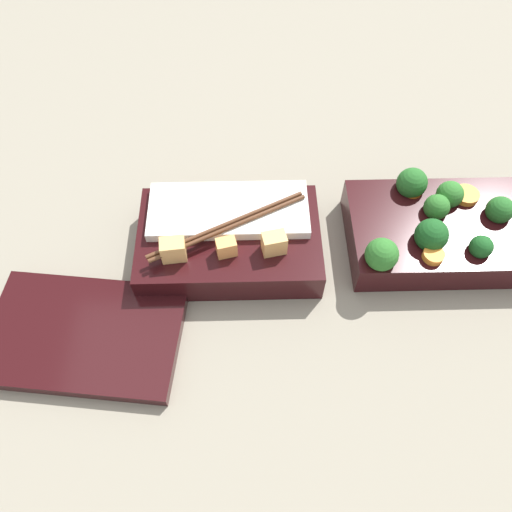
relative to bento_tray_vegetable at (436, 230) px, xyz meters
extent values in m
plane|color=gray|center=(0.13, 0.01, -0.03)|extent=(3.00, 3.00, 0.00)
cube|color=black|center=(0.00, 0.00, -0.01)|extent=(0.21, 0.14, 0.04)
sphere|color=#236023|center=(-0.07, -0.01, 0.02)|extent=(0.03, 0.03, 0.03)
sphere|color=#19511E|center=(0.02, 0.03, 0.03)|extent=(0.04, 0.04, 0.04)
sphere|color=#19511E|center=(-0.03, 0.04, 0.02)|extent=(0.03, 0.03, 0.03)
sphere|color=#236023|center=(0.03, -0.05, 0.03)|extent=(0.04, 0.04, 0.04)
sphere|color=#2D7028|center=(0.08, 0.05, 0.03)|extent=(0.04, 0.04, 0.04)
sphere|color=#2D7028|center=(0.00, -0.02, 0.02)|extent=(0.03, 0.03, 0.03)
sphere|color=#2D7028|center=(-0.02, -0.03, 0.02)|extent=(0.03, 0.03, 0.03)
cylinder|color=orange|center=(-0.04, -0.04, 0.02)|extent=(0.04, 0.04, 0.01)
cylinder|color=orange|center=(0.02, 0.05, 0.02)|extent=(0.03, 0.03, 0.01)
cylinder|color=orange|center=(0.02, -0.05, 0.02)|extent=(0.03, 0.03, 0.01)
cube|color=black|center=(0.25, 0.01, -0.01)|extent=(0.21, 0.14, 0.04)
cube|color=white|center=(0.25, -0.02, 0.02)|extent=(0.19, 0.08, 0.01)
cube|color=#EAB266|center=(0.20, 0.03, 0.03)|extent=(0.03, 0.02, 0.03)
cube|color=#F4A356|center=(0.25, 0.04, 0.03)|extent=(0.03, 0.02, 0.02)
cube|color=#EAB266|center=(0.31, 0.04, 0.03)|extent=(0.03, 0.02, 0.03)
cylinder|color=#56331E|center=(0.25, 0.01, 0.03)|extent=(0.18, 0.09, 0.01)
cylinder|color=#56331E|center=(0.25, 0.01, 0.03)|extent=(0.18, 0.09, 0.01)
cube|color=black|center=(0.41, 0.12, -0.02)|extent=(0.23, 0.16, 0.02)
camera|label=1|loc=(0.23, 0.35, 0.49)|focal=35.00mm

